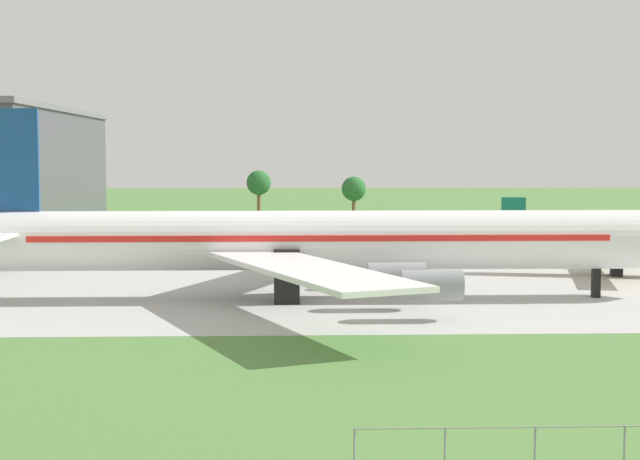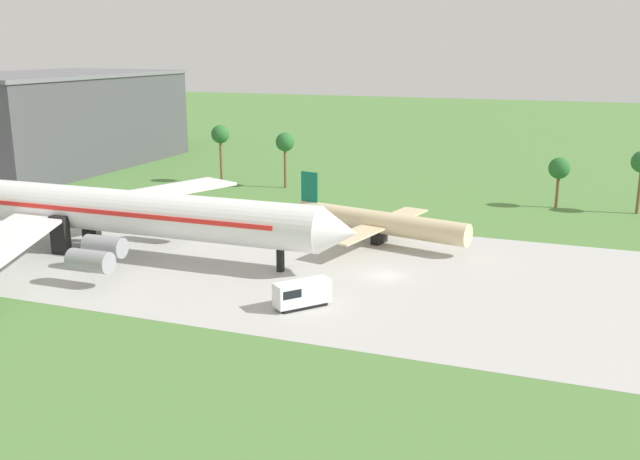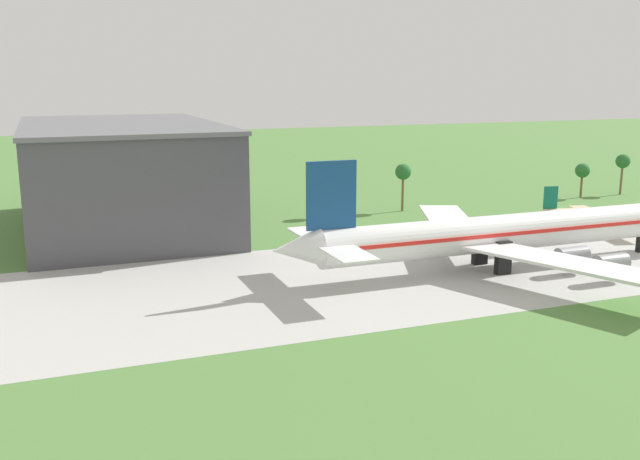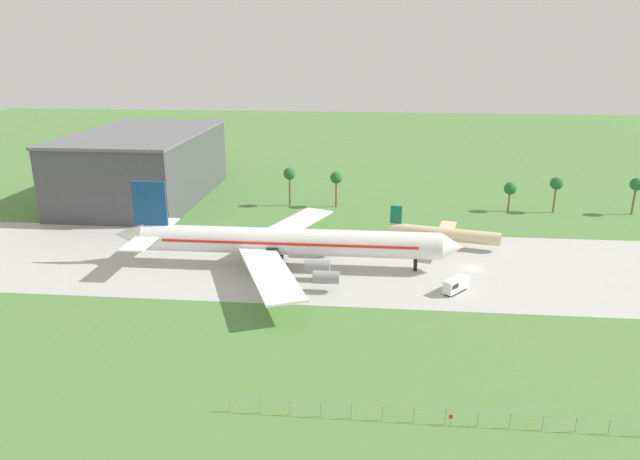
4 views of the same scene
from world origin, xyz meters
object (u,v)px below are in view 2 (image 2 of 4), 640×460
at_px(terminal_building, 48,120).
at_px(jet_airliner, 86,208).
at_px(regional_aircraft, 379,223).
at_px(baggage_tug, 301,294).

bearing_deg(terminal_building, jet_airliner, -45.90).
bearing_deg(regional_aircraft, terminal_building, 157.10).
relative_size(jet_airliner, regional_aircraft, 2.91).
bearing_deg(regional_aircraft, jet_airliner, -155.12).
xyz_separation_m(regional_aircraft, terminal_building, (-88.43, 37.36, 7.51)).
xyz_separation_m(baggage_tug, terminal_building, (-87.79, 64.75, 8.91)).
bearing_deg(jet_airliner, baggage_tug, -16.80).
bearing_deg(terminal_building, regional_aircraft, -22.90).
height_order(regional_aircraft, baggage_tug, regional_aircraft).
distance_m(jet_airliner, regional_aircraft, 39.81).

